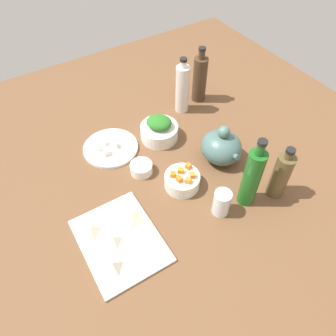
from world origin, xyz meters
The scene contains 27 objects.
tabletop centered at (0.00, 0.00, 1.50)cm, with size 190.00×190.00×3.00cm, color brown.
cutting_board centered at (13.96, -26.66, 3.50)cm, with size 29.55×23.19×1.00cm, color silver.
plate_tofu centered at (-24.24, -11.40, 3.60)cm, with size 21.48×21.48×1.20cm, color white.
bowl_greens centered at (-19.47, 8.24, 6.00)cm, with size 15.10×15.10×6.01cm, color white.
bowl_carrots centered at (5.96, 2.09, 5.62)cm, with size 12.48×12.48×5.23cm, color white.
bowl_small_side centered at (-7.38, -6.92, 5.00)cm, with size 8.20×8.20×3.99cm, color white.
teapot centered at (2.75, 21.73, 9.21)cm, with size 17.40×14.83×15.94cm.
bottle_0 centered at (25.82, 27.76, 12.37)cm, with size 5.88×5.88×21.52cm.
bottle_1 centered at (-32.00, 36.81, 13.79)cm, with size 6.10×6.10×25.24cm.
bottle_2 centered at (22.79, 17.03, 15.13)cm, with size 5.82×5.82×28.24cm.
bottle_3 centered at (-29.72, 26.08, 14.01)cm, with size 5.83×5.83×24.94cm.
drinking_glass_0 centered at (21.86, 6.73, 7.84)cm, with size 5.73×5.73×9.68cm, color white.
carrot_cube_0 centered at (7.13, 0.03, 9.13)cm, with size 1.80×1.80×1.80cm, color orange.
carrot_cube_1 centered at (4.20, 2.52, 9.13)cm, with size 1.80×1.80×1.80cm, color orange.
carrot_cube_2 centered at (9.25, 2.17, 9.13)cm, with size 1.80×1.80×1.80cm, color orange.
carrot_cube_3 centered at (8.19, 4.85, 9.13)cm, with size 1.80×1.80×1.80cm, color orange.
carrot_cube_4 centered at (4.29, -0.69, 9.13)cm, with size 1.80×1.80×1.80cm, color orange.
carrot_cube_5 centered at (3.91, 5.90, 9.13)cm, with size 1.80×1.80×1.80cm, color orange.
chopped_greens_mound centered at (-19.47, 8.24, 11.17)cm, with size 10.01×8.63×4.32cm, color #297124.
tofu_cube_0 centered at (-23.19, -9.62, 5.30)cm, with size 2.20×2.20×2.20cm, color silver.
tofu_cube_1 centered at (-25.17, -15.98, 5.30)cm, with size 2.20×2.20×2.20cm, color white.
tofu_cube_2 centered at (-26.94, -12.72, 5.30)cm, with size 2.20×2.20×2.20cm, color white.
tofu_cube_3 centered at (-21.34, -14.44, 5.30)cm, with size 2.20×2.20×2.20cm, color white.
dumpling_0 centered at (13.39, -28.57, 5.27)cm, with size 4.69×4.68×2.55cm, color beige.
dumpling_1 centered at (21.11, -32.32, 5.54)cm, with size 4.80×4.68×3.07cm, color beige.
dumpling_2 centered at (6.56, -32.84, 5.33)cm, with size 5.27×4.92×2.67cm, color beige.
dumpling_3 centered at (9.84, -19.77, 5.25)cm, with size 5.91×5.46×2.50cm, color beige.
Camera 1 is at (62.76, -39.94, 93.91)cm, focal length 34.28 mm.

